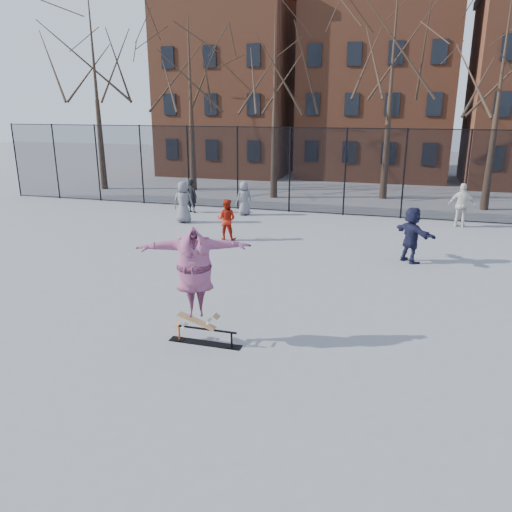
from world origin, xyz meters
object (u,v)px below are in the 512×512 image
(skater, at_px, (195,280))
(bystander_extra, at_px, (183,202))
(bystander_grey, at_px, (244,198))
(bystander_black, at_px, (192,196))
(bystander_red, at_px, (226,219))
(bystander_navy, at_px, (411,235))
(bystander_white, at_px, (462,205))
(skateboard, at_px, (197,325))
(skate_rail, at_px, (205,337))

(skater, bearing_deg, bystander_extra, 93.56)
(bystander_grey, height_order, bystander_black, bystander_black)
(bystander_red, height_order, bystander_navy, bystander_navy)
(bystander_white, bearing_deg, bystander_grey, 11.87)
(skateboard, height_order, bystander_red, bystander_red)
(skate_rail, distance_m, bystander_black, 13.97)
(skateboard, xyz_separation_m, bystander_navy, (4.42, 7.37, 0.50))
(skateboard, distance_m, bystander_white, 14.65)
(bystander_navy, relative_size, bystander_extra, 1.01)
(skater, relative_size, bystander_grey, 1.51)
(skate_rail, bearing_deg, bystander_white, 64.43)
(bystander_navy, bearing_deg, bystander_extra, 29.19)
(bystander_black, bearing_deg, bystander_grey, -155.12)
(skate_rail, xyz_separation_m, skater, (-0.18, 0.00, 1.30))
(bystander_grey, height_order, bystander_white, bystander_white)
(bystander_black, distance_m, bystander_red, 5.43)
(skater, xyz_separation_m, bystander_navy, (4.42, 7.37, -0.52))
(skater, distance_m, bystander_navy, 8.61)
(skater, bearing_deg, bystander_navy, 37.02)
(bystander_red, xyz_separation_m, bystander_navy, (6.72, -1.01, 0.13))
(bystander_white, relative_size, bystander_extra, 1.02)
(bystander_grey, xyz_separation_m, bystander_extra, (-2.06, -2.24, 0.12))
(bystander_black, bearing_deg, skate_rail, 136.51)
(bystander_extra, bearing_deg, bystander_black, -83.52)
(bystander_grey, relative_size, bystander_white, 0.86)
(bystander_grey, distance_m, bystander_navy, 9.23)
(bystander_red, relative_size, bystander_white, 0.85)
(skateboard, bearing_deg, bystander_red, 105.37)
(bystander_red, bearing_deg, bystander_grey, -81.22)
(skate_rail, bearing_deg, bystander_extra, 116.40)
(skate_rail, height_order, bystander_red, bystander_red)
(bystander_white, bearing_deg, bystander_black, 12.09)
(skate_rail, distance_m, skater, 1.31)
(bystander_white, height_order, bystander_navy, bystander_white)
(skateboard, height_order, skater, skater)
(skateboard, xyz_separation_m, bystander_black, (-5.59, 12.71, 0.38))
(skater, height_order, bystander_red, skater)
(skate_rail, bearing_deg, skater, 180.00)
(bystander_grey, height_order, bystander_extra, bystander_extra)
(bystander_white, bearing_deg, skater, 73.85)
(skater, xyz_separation_m, bystander_grey, (-3.02, 12.83, -0.65))
(skater, relative_size, bystander_red, 1.52)
(skateboard, xyz_separation_m, skater, (-0.00, 0.00, 1.02))
(bystander_grey, distance_m, bystander_red, 4.51)
(skate_rail, height_order, bystander_navy, bystander_navy)
(bystander_extra, bearing_deg, bystander_red, 134.15)
(skate_rail, relative_size, skateboard, 1.75)
(bystander_white, bearing_deg, skate_rail, 74.49)
(bystander_red, bearing_deg, skateboard, 105.03)
(bystander_red, bearing_deg, bystander_black, -53.06)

